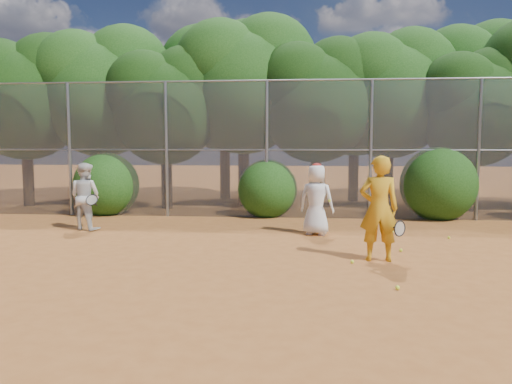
# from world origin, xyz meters

# --- Properties ---
(ground) EXTENTS (80.00, 80.00, 0.00)m
(ground) POSITION_xyz_m (0.00, 0.00, 0.00)
(ground) COLOR #9C5523
(ground) RESTS_ON ground
(fence_back) EXTENTS (20.05, 0.09, 4.03)m
(fence_back) POSITION_xyz_m (-0.12, 6.00, 2.05)
(fence_back) COLOR gray
(fence_back) RESTS_ON ground
(tree_0) EXTENTS (4.38, 3.81, 6.00)m
(tree_0) POSITION_xyz_m (-9.44, 8.04, 3.93)
(tree_0) COLOR black
(tree_0) RESTS_ON ground
(tree_1) EXTENTS (4.64, 4.03, 6.35)m
(tree_1) POSITION_xyz_m (-6.94, 8.54, 4.16)
(tree_1) COLOR black
(tree_1) RESTS_ON ground
(tree_2) EXTENTS (3.99, 3.47, 5.47)m
(tree_2) POSITION_xyz_m (-4.45, 7.83, 3.58)
(tree_2) COLOR black
(tree_2) RESTS_ON ground
(tree_3) EXTENTS (4.89, 4.26, 6.70)m
(tree_3) POSITION_xyz_m (-1.94, 8.84, 4.40)
(tree_3) COLOR black
(tree_3) RESTS_ON ground
(tree_4) EXTENTS (4.19, 3.64, 5.73)m
(tree_4) POSITION_xyz_m (0.55, 8.24, 3.76)
(tree_4) COLOR black
(tree_4) RESTS_ON ground
(tree_5) EXTENTS (4.51, 3.92, 6.17)m
(tree_5) POSITION_xyz_m (3.06, 9.04, 4.05)
(tree_5) COLOR black
(tree_5) RESTS_ON ground
(tree_6) EXTENTS (3.86, 3.36, 5.29)m
(tree_6) POSITION_xyz_m (5.55, 8.03, 3.47)
(tree_6) COLOR black
(tree_6) RESTS_ON ground
(tree_9) EXTENTS (4.83, 4.20, 6.62)m
(tree_9) POSITION_xyz_m (-7.94, 10.84, 4.34)
(tree_9) COLOR black
(tree_9) RESTS_ON ground
(tree_10) EXTENTS (5.15, 4.48, 7.06)m
(tree_10) POSITION_xyz_m (-2.93, 11.05, 4.63)
(tree_10) COLOR black
(tree_10) RESTS_ON ground
(tree_11) EXTENTS (4.64, 4.03, 6.35)m
(tree_11) POSITION_xyz_m (2.06, 10.64, 4.16)
(tree_11) COLOR black
(tree_11) RESTS_ON ground
(tree_12) EXTENTS (5.02, 4.37, 6.88)m
(tree_12) POSITION_xyz_m (6.56, 11.24, 4.51)
(tree_12) COLOR black
(tree_12) RESTS_ON ground
(bush_0) EXTENTS (2.00, 2.00, 2.00)m
(bush_0) POSITION_xyz_m (-6.00, 6.30, 1.00)
(bush_0) COLOR #184110
(bush_0) RESTS_ON ground
(bush_1) EXTENTS (1.80, 1.80, 1.80)m
(bush_1) POSITION_xyz_m (-1.00, 6.30, 0.90)
(bush_1) COLOR #184110
(bush_1) RESTS_ON ground
(bush_2) EXTENTS (2.20, 2.20, 2.20)m
(bush_2) POSITION_xyz_m (4.00, 6.30, 1.10)
(bush_2) COLOR #184110
(bush_2) RESTS_ON ground
(player_yellow) EXTENTS (0.84, 0.55, 1.97)m
(player_yellow) POSITION_xyz_m (1.45, 0.73, 0.98)
(player_yellow) COLOR gold
(player_yellow) RESTS_ON ground
(player_teen) EXTENTS (0.95, 0.76, 1.72)m
(player_teen) POSITION_xyz_m (0.38, 3.32, 0.86)
(player_teen) COLOR white
(player_teen) RESTS_ON ground
(player_white) EXTENTS (0.99, 0.87, 1.71)m
(player_white) POSITION_xyz_m (-5.44, 3.50, 0.85)
(player_white) COLOR silver
(player_white) RESTS_ON ground
(ball_0) EXTENTS (0.07, 0.07, 0.07)m
(ball_0) POSITION_xyz_m (2.03, 1.54, 0.03)
(ball_0) COLOR #D0EE2B
(ball_0) RESTS_ON ground
(ball_1) EXTENTS (0.07, 0.07, 0.07)m
(ball_1) POSITION_xyz_m (3.41, 3.03, 0.03)
(ball_1) COLOR #D0EE2B
(ball_1) RESTS_ON ground
(ball_2) EXTENTS (0.07, 0.07, 0.07)m
(ball_2) POSITION_xyz_m (1.46, -1.16, 0.03)
(ball_2) COLOR #D0EE2B
(ball_2) RESTS_ON ground
(ball_4) EXTENTS (0.07, 0.07, 0.07)m
(ball_4) POSITION_xyz_m (0.95, 0.45, 0.03)
(ball_4) COLOR #D0EE2B
(ball_4) RESTS_ON ground
(ball_5) EXTENTS (0.07, 0.07, 0.07)m
(ball_5) POSITION_xyz_m (2.25, 3.69, 0.03)
(ball_5) COLOR #D0EE2B
(ball_5) RESTS_ON ground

